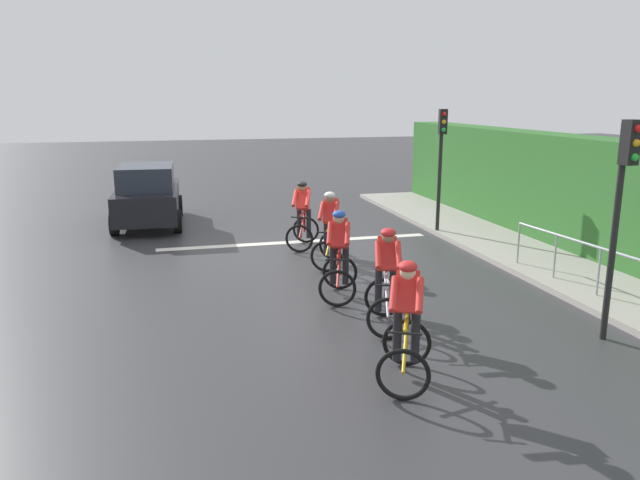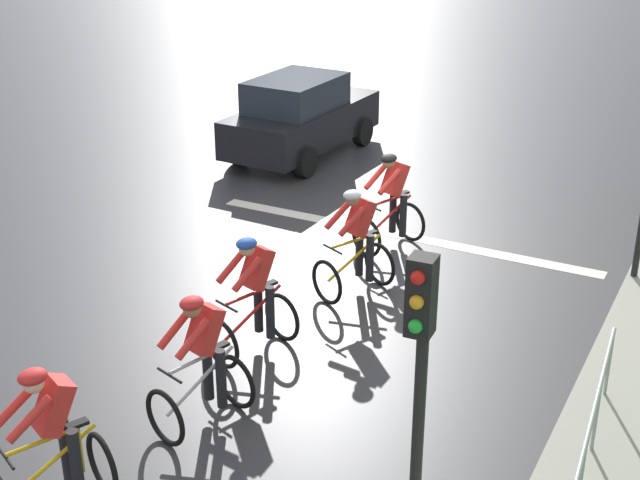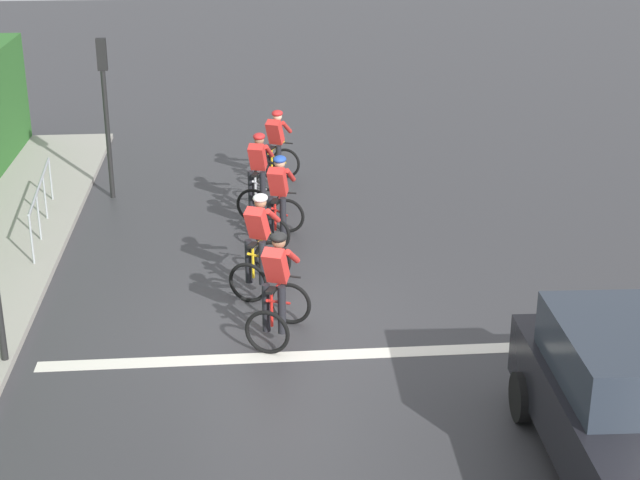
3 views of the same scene
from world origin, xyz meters
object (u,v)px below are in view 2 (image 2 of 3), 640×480
(cyclist_mid, at_px, (254,298))
(pedestrian_railing_kerbside, at_px, (592,427))
(traffic_light_far_junction, at_px, (418,385))
(cyclist_lead, at_px, (52,444))
(cyclist_trailing, at_px, (391,203))
(cyclist_second, at_px, (202,363))
(cyclist_fourth, at_px, (356,244))
(car_black, at_px, (301,116))

(cyclist_mid, height_order, pedestrian_railing_kerbside, cyclist_mid)
(traffic_light_far_junction, relative_size, pedestrian_railing_kerbside, 0.94)
(cyclist_lead, bearing_deg, cyclist_trailing, -92.40)
(cyclist_second, distance_m, traffic_light_far_junction, 3.67)
(cyclist_mid, bearing_deg, cyclist_lead, 88.28)
(cyclist_mid, distance_m, cyclist_fourth, 2.21)
(cyclist_mid, distance_m, car_black, 8.46)
(cyclist_mid, height_order, traffic_light_far_junction, traffic_light_far_junction)
(cyclist_fourth, bearing_deg, cyclist_trailing, -83.07)
(cyclist_second, distance_m, cyclist_mid, 1.67)
(cyclist_lead, bearing_deg, cyclist_mid, -91.72)
(cyclist_trailing, height_order, car_black, car_black)
(pedestrian_railing_kerbside, bearing_deg, cyclist_trailing, -48.31)
(cyclist_second, bearing_deg, traffic_light_far_junction, 155.96)
(car_black, relative_size, traffic_light_far_junction, 1.25)
(cyclist_second, bearing_deg, car_black, -67.40)
(cyclist_trailing, height_order, traffic_light_far_junction, traffic_light_far_junction)
(cyclist_second, xyz_separation_m, pedestrian_railing_kerbside, (-4.13, -0.82, -0.01))
(cyclist_second, distance_m, car_black, 10.10)
(cyclist_lead, height_order, cyclist_mid, same)
(cyclist_mid, relative_size, traffic_light_far_junction, 0.50)
(cyclist_fourth, bearing_deg, traffic_light_far_junction, 119.98)
(cyclist_second, relative_size, car_black, 0.40)
(traffic_light_far_junction, bearing_deg, cyclist_second, -24.04)
(cyclist_mid, distance_m, cyclist_trailing, 3.96)
(car_black, xyz_separation_m, traffic_light_far_junction, (-6.97, 10.70, 1.35))
(cyclist_lead, bearing_deg, cyclist_second, -102.87)
(cyclist_mid, distance_m, pedestrian_railing_kerbside, 4.53)
(pedestrian_railing_kerbside, bearing_deg, cyclist_mid, -10.36)
(cyclist_lead, bearing_deg, car_black, -72.93)
(cyclist_fourth, bearing_deg, cyclist_second, 88.54)
(cyclist_mid, height_order, car_black, car_black)
(cyclist_lead, xyz_separation_m, cyclist_second, (-0.43, -1.90, 0.00))
(cyclist_fourth, distance_m, cyclist_trailing, 1.80)
(cyclist_lead, relative_size, car_black, 0.40)
(cyclist_lead, distance_m, traffic_light_far_junction, 3.84)
(traffic_light_far_junction, height_order, pedestrian_railing_kerbside, traffic_light_far_junction)
(cyclist_mid, height_order, cyclist_trailing, same)
(traffic_light_far_junction, xyz_separation_m, pedestrian_railing_kerbside, (-1.04, -2.20, -1.43))
(cyclist_lead, distance_m, pedestrian_railing_kerbside, 5.31)
(cyclist_fourth, xyz_separation_m, traffic_light_far_junction, (-2.99, 5.19, 1.43))
(cyclist_lead, distance_m, cyclist_fourth, 5.73)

